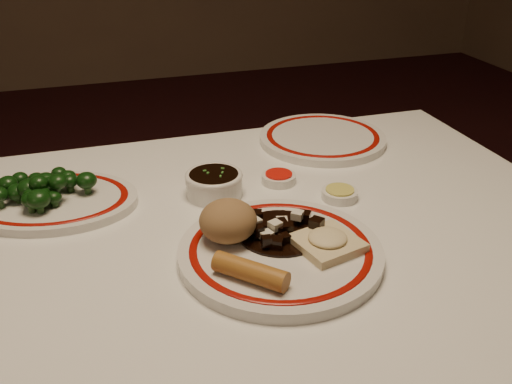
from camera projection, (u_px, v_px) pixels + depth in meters
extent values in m
cube|color=white|center=(238.00, 252.00, 0.89)|extent=(1.20, 0.90, 0.04)
cylinder|color=black|center=(394.00, 258.00, 1.54)|extent=(0.06, 0.06, 0.71)
cylinder|color=silver|center=(280.00, 253.00, 0.84)|extent=(0.38, 0.38, 0.02)
torus|color=maroon|center=(280.00, 248.00, 0.83)|extent=(0.32, 0.32, 0.00)
ellipsoid|color=olive|center=(228.00, 221.00, 0.84)|extent=(0.09, 0.09, 0.06)
cylinder|color=#A66B28|center=(250.00, 271.00, 0.76)|extent=(0.09, 0.10, 0.03)
cube|color=beige|center=(327.00, 243.00, 0.83)|extent=(0.11, 0.11, 0.01)
ellipsoid|color=beige|center=(328.00, 238.00, 0.83)|extent=(0.06, 0.06, 0.02)
cylinder|color=black|center=(281.00, 233.00, 0.87)|extent=(0.13, 0.13, 0.00)
cube|color=black|center=(279.00, 229.00, 0.86)|extent=(0.02, 0.02, 0.02)
cube|color=black|center=(317.00, 224.00, 0.86)|extent=(0.03, 0.03, 0.02)
cube|color=black|center=(281.00, 225.00, 0.86)|extent=(0.02, 0.02, 0.02)
cube|color=black|center=(277.00, 244.00, 0.82)|extent=(0.03, 0.03, 0.02)
cube|color=black|center=(266.00, 241.00, 0.82)|extent=(0.02, 0.02, 0.01)
cube|color=black|center=(256.00, 217.00, 0.89)|extent=(0.02, 0.02, 0.02)
cube|color=black|center=(279.00, 230.00, 0.85)|extent=(0.03, 0.03, 0.02)
cube|color=black|center=(304.00, 217.00, 0.89)|extent=(0.02, 0.02, 0.02)
cube|color=black|center=(284.00, 239.00, 0.84)|extent=(0.02, 0.02, 0.01)
cube|color=black|center=(258.00, 230.00, 0.84)|extent=(0.02, 0.02, 0.01)
cube|color=black|center=(288.00, 229.00, 0.85)|extent=(0.02, 0.02, 0.02)
cube|color=black|center=(266.00, 228.00, 0.86)|extent=(0.03, 0.03, 0.02)
cube|color=black|center=(256.00, 216.00, 0.88)|extent=(0.02, 0.02, 0.02)
cube|color=beige|center=(266.00, 235.00, 0.84)|extent=(0.02, 0.02, 0.01)
cube|color=beige|center=(255.00, 223.00, 0.86)|extent=(0.02, 0.02, 0.01)
cube|color=beige|center=(297.00, 215.00, 0.88)|extent=(0.02, 0.02, 0.01)
cube|color=beige|center=(282.00, 222.00, 0.87)|extent=(0.02, 0.02, 0.01)
cube|color=beige|center=(275.00, 225.00, 0.85)|extent=(0.02, 0.02, 0.01)
torus|color=maroon|center=(50.00, 198.00, 0.98)|extent=(0.32, 0.32, 0.00)
cylinder|color=#23471C|center=(53.00, 196.00, 0.96)|extent=(0.01, 0.01, 0.02)
ellipsoid|color=black|center=(52.00, 187.00, 0.96)|extent=(0.03, 0.03, 0.03)
cylinder|color=#23471C|center=(48.00, 196.00, 0.97)|extent=(0.01, 0.01, 0.01)
ellipsoid|color=black|center=(46.00, 185.00, 0.96)|extent=(0.04, 0.04, 0.03)
cylinder|color=#23471C|center=(19.00, 200.00, 0.96)|extent=(0.01, 0.01, 0.01)
ellipsoid|color=black|center=(18.00, 192.00, 0.95)|extent=(0.04, 0.04, 0.03)
cylinder|color=#23471C|center=(32.00, 208.00, 0.93)|extent=(0.01, 0.01, 0.01)
ellipsoid|color=black|center=(30.00, 200.00, 0.92)|extent=(0.03, 0.03, 0.02)
cylinder|color=#23471C|center=(55.00, 204.00, 0.95)|extent=(0.01, 0.01, 0.01)
ellipsoid|color=black|center=(54.00, 197.00, 0.94)|extent=(0.03, 0.03, 0.02)
cylinder|color=#23471C|center=(53.00, 192.00, 0.98)|extent=(0.01, 0.01, 0.01)
ellipsoid|color=black|center=(51.00, 184.00, 0.97)|extent=(0.03, 0.03, 0.03)
cylinder|color=#23471C|center=(42.00, 203.00, 0.95)|extent=(0.01, 0.01, 0.01)
ellipsoid|color=black|center=(40.00, 194.00, 0.94)|extent=(0.03, 0.03, 0.03)
cylinder|color=#23471C|center=(71.00, 188.00, 0.99)|extent=(0.01, 0.01, 0.01)
ellipsoid|color=black|center=(69.00, 181.00, 0.99)|extent=(0.03, 0.03, 0.02)
cylinder|color=#23471C|center=(60.00, 180.00, 1.02)|extent=(0.01, 0.01, 0.01)
ellipsoid|color=black|center=(59.00, 173.00, 1.02)|extent=(0.03, 0.03, 0.02)
cylinder|color=#23471C|center=(69.00, 185.00, 1.00)|extent=(0.01, 0.01, 0.02)
ellipsoid|color=black|center=(68.00, 177.00, 0.99)|extent=(0.03, 0.03, 0.02)
cylinder|color=#23471C|center=(34.00, 204.00, 0.94)|extent=(0.01, 0.01, 0.01)
ellipsoid|color=black|center=(32.00, 196.00, 0.94)|extent=(0.03, 0.03, 0.03)
cylinder|color=#23471C|center=(53.00, 191.00, 0.99)|extent=(0.01, 0.01, 0.01)
ellipsoid|color=black|center=(52.00, 183.00, 0.98)|extent=(0.04, 0.04, 0.03)
cylinder|color=#23471C|center=(0.00, 204.00, 0.94)|extent=(0.01, 0.01, 0.01)
cylinder|color=#23471C|center=(88.00, 190.00, 0.99)|extent=(0.01, 0.01, 0.01)
ellipsoid|color=black|center=(86.00, 180.00, 0.98)|extent=(0.04, 0.04, 0.03)
cylinder|color=#23471C|center=(22.00, 186.00, 1.00)|extent=(0.01, 0.01, 0.01)
ellipsoid|color=black|center=(20.00, 179.00, 0.99)|extent=(0.03, 0.03, 0.02)
cylinder|color=#23471C|center=(10.00, 193.00, 0.97)|extent=(0.01, 0.01, 0.02)
ellipsoid|color=black|center=(8.00, 184.00, 0.97)|extent=(0.03, 0.03, 0.03)
cylinder|color=#23471C|center=(38.00, 187.00, 1.00)|extent=(0.01, 0.01, 0.02)
ellipsoid|color=black|center=(36.00, 179.00, 0.99)|extent=(0.03, 0.03, 0.02)
cylinder|color=#23471C|center=(40.00, 209.00, 0.93)|extent=(0.01, 0.01, 0.01)
ellipsoid|color=black|center=(38.00, 199.00, 0.92)|extent=(0.04, 0.04, 0.03)
cylinder|color=#23471C|center=(31.00, 198.00, 0.96)|extent=(0.01, 0.01, 0.02)
ellipsoid|color=black|center=(29.00, 188.00, 0.95)|extent=(0.04, 0.04, 0.03)
cylinder|color=#23471C|center=(50.00, 192.00, 0.98)|extent=(0.01, 0.01, 0.01)
ellipsoid|color=black|center=(49.00, 183.00, 0.97)|extent=(0.04, 0.04, 0.03)
ellipsoid|color=black|center=(46.00, 180.00, 0.96)|extent=(0.03, 0.03, 0.03)
ellipsoid|color=black|center=(39.00, 183.00, 0.94)|extent=(0.03, 0.03, 0.02)
ellipsoid|color=black|center=(58.00, 181.00, 0.95)|extent=(0.03, 0.03, 0.02)
ellipsoid|color=black|center=(46.00, 184.00, 0.96)|extent=(0.03, 0.03, 0.03)
cylinder|color=silver|center=(214.00, 185.00, 1.01)|extent=(0.10, 0.10, 0.04)
cylinder|color=black|center=(214.00, 175.00, 1.00)|extent=(0.09, 0.09, 0.00)
cylinder|color=silver|center=(279.00, 178.00, 1.06)|extent=(0.06, 0.06, 0.02)
cylinder|color=red|center=(279.00, 174.00, 1.05)|extent=(0.05, 0.05, 0.00)
cylinder|color=silver|center=(340.00, 194.00, 1.00)|extent=(0.06, 0.06, 0.02)
cylinder|color=#C8C152|center=(340.00, 190.00, 1.00)|extent=(0.05, 0.05, 0.00)
cylinder|color=silver|center=(322.00, 139.00, 1.23)|extent=(0.32, 0.32, 0.02)
torus|color=maroon|center=(323.00, 135.00, 1.23)|extent=(0.27, 0.27, 0.00)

